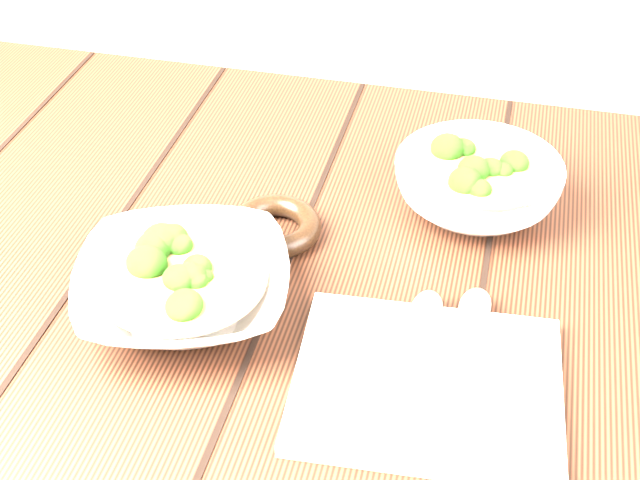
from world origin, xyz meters
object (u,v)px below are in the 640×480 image
soup_bowl_front (183,286)px  soup_bowl_back (477,184)px  table (306,352)px  trivet (275,226)px  napkin (427,384)px

soup_bowl_front → soup_bowl_back: size_ratio=1.19×
table → trivet: size_ratio=12.03×
soup_bowl_front → napkin: soup_bowl_front is taller
table → napkin: napkin is taller
table → trivet: bearing=133.9°
table → napkin: bearing=-42.5°
soup_bowl_front → napkin: size_ratio=1.10×
soup_bowl_back → trivet: 0.23m
napkin → trivet: bearing=132.7°
trivet → napkin: trivet is taller
soup_bowl_front → table: bearing=39.5°
soup_bowl_back → table: bearing=-136.2°
soup_bowl_front → soup_bowl_back: (0.26, 0.23, 0.00)m
table → trivet: (-0.05, 0.05, 0.13)m
soup_bowl_back → trivet: soup_bowl_back is taller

